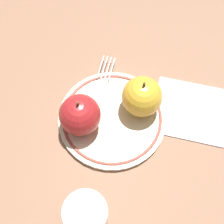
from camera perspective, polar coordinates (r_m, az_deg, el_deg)
ground_plane at (r=0.61m, az=-0.38°, el=-3.28°), size 2.00×2.00×0.00m
plate at (r=0.61m, az=0.00°, el=-1.11°), size 0.21×0.21×0.01m
apple_red_whole at (r=0.58m, az=5.51°, el=2.82°), size 0.08×0.08×0.09m
apple_second_whole at (r=0.56m, az=-5.88°, el=-0.54°), size 0.08×0.08×0.09m
fork at (r=0.63m, az=-2.38°, el=3.75°), size 0.16×0.09×0.00m
drinking_glass at (r=0.51m, az=-4.49°, el=-18.67°), size 0.06×0.06×0.11m
napkin_folded at (r=0.64m, az=14.70°, el=0.22°), size 0.19×0.20×0.01m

